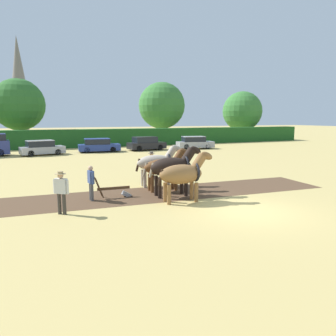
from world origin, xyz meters
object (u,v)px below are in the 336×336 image
at_px(church_spire, 19,83).
at_px(draft_horse_lead_right, 173,167).
at_px(draft_horse_lead_left, 183,174).
at_px(draft_horse_trail_right, 157,163).
at_px(farmer_at_plow, 91,181).
at_px(parked_car_center_left, 99,145).
at_px(tree_center_left, 18,105).
at_px(tree_center, 162,106).
at_px(farmer_onlooker_left, 61,189).
at_px(plow, 117,191).
at_px(parked_car_center_right, 195,143).
at_px(farmer_beside_team, 152,163).
at_px(parked_car_center, 146,144).
at_px(tree_center_right, 242,111).
at_px(parked_car_left, 42,148).
at_px(draft_horse_trail_left, 165,167).

height_order(church_spire, draft_horse_lead_right, church_spire).
height_order(draft_horse_lead_left, draft_horse_trail_right, draft_horse_trail_right).
relative_size(farmer_at_plow, parked_car_center_left, 0.35).
distance_m(tree_center_left, tree_center, 20.69).
relative_size(tree_center_left, farmer_onlooker_left, 5.15).
bearing_deg(farmer_onlooker_left, draft_horse_lead_left, -52.74).
relative_size(plow, parked_car_center_right, 0.38).
height_order(draft_horse_lead_left, farmer_onlooker_left, draft_horse_lead_left).
bearing_deg(farmer_beside_team, parked_car_center, 27.15).
distance_m(tree_center_right, church_spire, 48.57).
distance_m(tree_center_left, plow, 33.31).
xyz_separation_m(tree_center, parked_car_center_left, (-12.72, -12.75, -4.91)).
distance_m(tree_center, farmer_beside_team, 33.14).
distance_m(church_spire, draft_horse_lead_left, 68.53).
distance_m(draft_horse_lead_right, farmer_onlooker_left, 5.39).
height_order(tree_center_right, farmer_onlooker_left, tree_center_right).
distance_m(tree_center, farmer_at_plow, 38.44).
relative_size(farmer_onlooker_left, parked_car_left, 0.38).
xyz_separation_m(church_spire, draft_horse_lead_right, (7.21, -66.21, -9.75)).
relative_size(draft_horse_lead_left, draft_horse_trail_left, 1.02).
relative_size(plow, farmer_at_plow, 1.10).
relative_size(draft_horse_lead_right, farmer_at_plow, 1.71).
height_order(tree_center_right, draft_horse_trail_left, tree_center_right).
bearing_deg(draft_horse_trail_right, parked_car_left, 108.67).
bearing_deg(draft_horse_trail_right, church_spire, 99.73).
bearing_deg(draft_horse_trail_left, farmer_beside_team, 84.78).
relative_size(draft_horse_lead_right, parked_car_center_left, 0.59).
bearing_deg(church_spire, farmer_onlooker_left, -88.33).
bearing_deg(tree_center_right, tree_center_left, -179.50).
relative_size(church_spire, farmer_beside_team, 12.49).
xyz_separation_m(draft_horse_trail_right, parked_car_center_right, (12.20, 18.64, -0.58)).
distance_m(draft_horse_trail_right, plow, 3.37).
bearing_deg(farmer_onlooker_left, draft_horse_trail_right, -18.10).
bearing_deg(draft_horse_trail_left, plow, -166.98).
height_order(tree_center_left, farmer_beside_team, tree_center_left).
relative_size(draft_horse_trail_left, farmer_at_plow, 1.66).
bearing_deg(parked_car_left, tree_center_right, 8.90).
bearing_deg(farmer_onlooker_left, tree_center_right, -5.33).
xyz_separation_m(plow, parked_car_center, (8.92, 20.97, 0.43)).
height_order(church_spire, parked_car_center_left, church_spire).
bearing_deg(draft_horse_trail_right, parked_car_center, 75.39).
height_order(tree_center_right, parked_car_center_right, tree_center_right).
xyz_separation_m(tree_center_left, draft_horse_lead_right, (7.10, -33.36, -4.01)).
bearing_deg(tree_center_left, parked_car_center_left, -55.48).
height_order(draft_horse_lead_right, plow, draft_horse_lead_right).
bearing_deg(church_spire, draft_horse_trail_right, -83.42).
height_order(draft_horse_trail_right, parked_car_left, draft_horse_trail_right).
xyz_separation_m(farmer_at_plow, farmer_beside_team, (4.35, 3.84, 0.08)).
bearing_deg(church_spire, parked_car_center_right, -66.58).
bearing_deg(plow, farmer_at_plow, -169.99).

